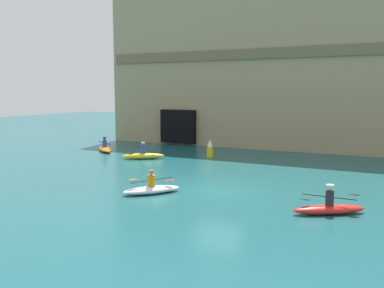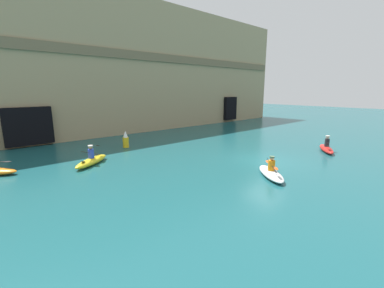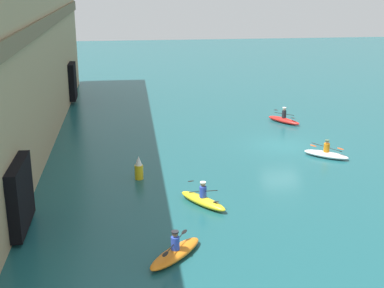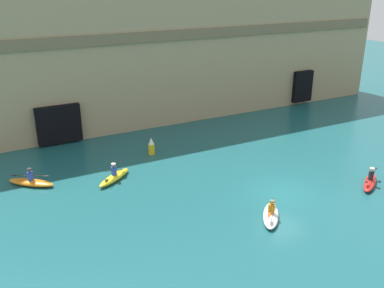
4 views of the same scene
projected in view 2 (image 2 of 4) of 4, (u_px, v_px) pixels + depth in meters
name	position (u px, v px, depth m)	size (l,w,h in m)	color
ground_plane	(264.00, 160.00, 16.71)	(120.00, 120.00, 0.00)	#195156
cliff_bluff	(147.00, 70.00, 29.99)	(40.58, 6.23, 13.66)	#9E8966
kayak_yellow	(92.00, 160.00, 15.69)	(2.84, 2.31, 1.21)	yellow
kayak_red	(326.00, 148.00, 19.05)	(2.82, 2.21, 1.20)	red
kayak_white	(271.00, 173.00, 13.49)	(2.40, 2.72, 1.12)	white
marker_buoy	(126.00, 140.00, 20.36)	(0.47, 0.47, 1.33)	yellow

